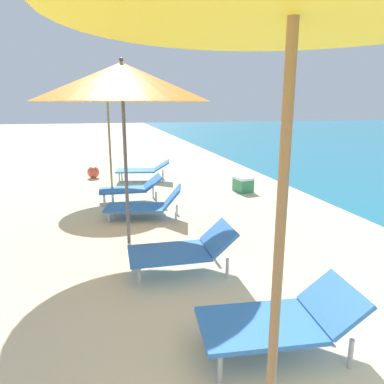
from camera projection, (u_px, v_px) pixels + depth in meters
lounger_nearest_shoreside at (281, 319)px, 2.97m from camera, size 1.34×0.74×0.57m
umbrella_second at (122, 82)px, 4.91m from camera, size 2.42×2.42×2.64m
lounger_second_shoreside at (146, 205)px, 6.55m from camera, size 1.47×0.90×0.59m
lounger_second_inland at (184, 249)px, 4.42m from camera, size 1.29×0.66×0.58m
umbrella_farthest at (107, 89)px, 8.16m from camera, size 1.92×1.92×2.65m
lounger_farthest_shoreside at (144, 169)px, 9.75m from camera, size 1.50×0.85×0.55m
lounger_farthest_inland at (132, 188)px, 7.67m from camera, size 1.32×0.59×0.55m
beach_ball at (93, 172)px, 10.15m from camera, size 0.33×0.33×0.33m
cooler_box at (243, 184)px, 8.58m from camera, size 0.43×0.50×0.35m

